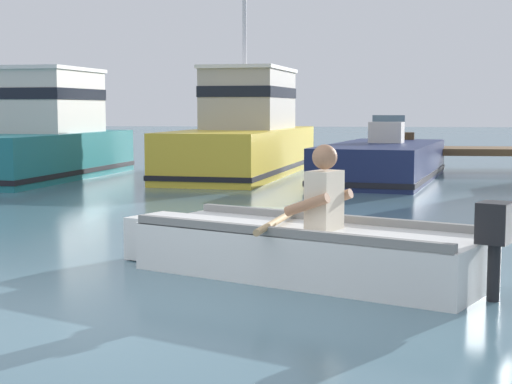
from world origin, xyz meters
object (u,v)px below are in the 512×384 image
(rowboat_with_person, at_px, (302,249))
(moored_boat_yellow, at_px, (245,135))
(moored_boat_navy, at_px, (383,163))
(moored_boat_teal, at_px, (44,137))

(rowboat_with_person, height_order, moored_boat_yellow, moored_boat_yellow)
(moored_boat_yellow, bearing_deg, moored_boat_navy, -23.50)
(moored_boat_yellow, distance_m, moored_boat_navy, 3.38)
(moored_boat_teal, bearing_deg, moored_boat_yellow, 19.99)
(rowboat_with_person, xyz_separation_m, moored_boat_yellow, (-1.94, 11.14, 0.65))
(rowboat_with_person, bearing_deg, moored_boat_teal, 122.37)
(rowboat_with_person, bearing_deg, moored_boat_yellow, 99.88)
(moored_boat_teal, bearing_deg, rowboat_with_person, -57.63)
(rowboat_with_person, height_order, moored_boat_teal, moored_boat_teal)
(rowboat_with_person, height_order, moored_boat_navy, moored_boat_navy)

